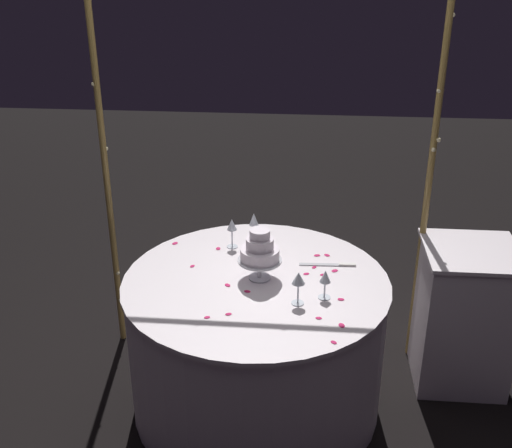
# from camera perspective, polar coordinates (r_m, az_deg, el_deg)

# --- Properties ---
(ground_plane) EXTENTS (12.00, 12.00, 0.00)m
(ground_plane) POSITION_cam_1_polar(r_m,az_deg,el_deg) (3.60, 0.00, -15.64)
(ground_plane) COLOR black
(decorative_arch) EXTENTS (1.84, 0.06, 2.21)m
(decorative_arch) POSITION_cam_1_polar(r_m,az_deg,el_deg) (3.39, 0.75, 9.03)
(decorative_arch) COLOR olive
(decorative_arch) RESTS_ON ground
(main_table) EXTENTS (1.34, 1.34, 0.76)m
(main_table) POSITION_cam_1_polar(r_m,az_deg,el_deg) (3.37, 0.00, -10.71)
(main_table) COLOR white
(main_table) RESTS_ON ground
(side_table) EXTENTS (0.50, 0.50, 0.81)m
(side_table) POSITION_cam_1_polar(r_m,az_deg,el_deg) (3.72, 18.16, -7.80)
(side_table) COLOR white
(side_table) RESTS_ON ground
(tiered_cake) EXTENTS (0.22, 0.22, 0.27)m
(tiered_cake) POSITION_cam_1_polar(r_m,az_deg,el_deg) (3.11, 0.34, -2.43)
(tiered_cake) COLOR silver
(tiered_cake) RESTS_ON main_table
(wine_glass_0) EXTENTS (0.06, 0.06, 0.16)m
(wine_glass_0) POSITION_cam_1_polar(r_m,az_deg,el_deg) (3.52, -0.20, 0.28)
(wine_glass_0) COLOR silver
(wine_glass_0) RESTS_ON main_table
(wine_glass_1) EXTENTS (0.06, 0.06, 0.17)m
(wine_glass_1) POSITION_cam_1_polar(r_m,az_deg,el_deg) (2.92, 3.85, -5.05)
(wine_glass_1) COLOR silver
(wine_glass_1) RESTS_ON main_table
(wine_glass_2) EXTENTS (0.06, 0.06, 0.17)m
(wine_glass_2) POSITION_cam_1_polar(r_m,az_deg,el_deg) (3.44, -2.19, -0.22)
(wine_glass_2) COLOR silver
(wine_glass_2) RESTS_ON main_table
(wine_glass_3) EXTENTS (0.06, 0.06, 0.15)m
(wine_glass_3) POSITION_cam_1_polar(r_m,az_deg,el_deg) (2.99, 6.26, -4.89)
(wine_glass_3) COLOR silver
(wine_glass_3) RESTS_ON main_table
(cake_knife) EXTENTS (0.30, 0.03, 0.01)m
(cake_knife) POSITION_cam_1_polar(r_m,az_deg,el_deg) (3.32, 6.80, -3.66)
(cake_knife) COLOR silver
(cake_knife) RESTS_ON main_table
(rose_petal_0) EXTENTS (0.04, 0.04, 0.00)m
(rose_petal_0) POSITION_cam_1_polar(r_m,az_deg,el_deg) (3.42, 6.43, -2.81)
(rose_petal_0) COLOR #C61951
(rose_petal_0) RESTS_ON main_table
(rose_petal_1) EXTENTS (0.04, 0.03, 0.00)m
(rose_petal_1) POSITION_cam_1_polar(r_m,az_deg,el_deg) (3.23, 4.56, -4.50)
(rose_petal_1) COLOR #C61951
(rose_petal_1) RESTS_ON main_table
(rose_petal_2) EXTENTS (0.03, 0.04, 0.00)m
(rose_petal_2) POSITION_cam_1_polar(r_m,az_deg,el_deg) (3.39, -0.65, -2.84)
(rose_petal_2) COLOR #C61951
(rose_petal_2) RESTS_ON main_table
(rose_petal_3) EXTENTS (0.03, 0.03, 0.00)m
(rose_petal_3) POSITION_cam_1_polar(r_m,az_deg,el_deg) (3.03, 7.67, -6.75)
(rose_petal_3) COLOR #C61951
(rose_petal_3) RESTS_ON main_table
(rose_petal_4) EXTENTS (0.04, 0.04, 0.00)m
(rose_petal_4) POSITION_cam_1_polar(r_m,az_deg,el_deg) (3.50, -0.82, -1.93)
(rose_petal_4) COLOR #C61951
(rose_petal_4) RESTS_ON main_table
(rose_petal_5) EXTENTS (0.04, 0.03, 0.00)m
(rose_petal_5) POSITION_cam_1_polar(r_m,az_deg,el_deg) (2.90, -2.50, -8.12)
(rose_petal_5) COLOR #C61951
(rose_petal_5) RESTS_ON main_table
(rose_petal_6) EXTENTS (0.04, 0.03, 0.00)m
(rose_petal_6) POSITION_cam_1_polar(r_m,az_deg,el_deg) (3.07, -0.79, -6.10)
(rose_petal_6) COLOR #C61951
(rose_petal_6) RESTS_ON main_table
(rose_petal_7) EXTENTS (0.04, 0.03, 0.00)m
(rose_petal_7) POSITION_cam_1_polar(r_m,az_deg,el_deg) (3.23, 6.06, -4.57)
(rose_petal_7) COLOR #C61951
(rose_petal_7) RESTS_ON main_table
(rose_petal_8) EXTENTS (0.03, 0.04, 0.00)m
(rose_petal_8) POSITION_cam_1_polar(r_m,az_deg,el_deg) (3.47, -3.43, -2.22)
(rose_petal_8) COLOR #C61951
(rose_petal_8) RESTS_ON main_table
(rose_petal_9) EXTENTS (0.05, 0.04, 0.00)m
(rose_petal_9) POSITION_cam_1_polar(r_m,az_deg,el_deg) (3.27, 7.12, -4.20)
(rose_petal_9) COLOR #C61951
(rose_petal_9) RESTS_ON main_table
(rose_petal_10) EXTENTS (0.04, 0.04, 0.00)m
(rose_petal_10) POSITION_cam_1_polar(r_m,az_deg,el_deg) (3.12, -2.58, -5.53)
(rose_petal_10) COLOR #C61951
(rose_petal_10) RESTS_ON main_table
(rose_petal_11) EXTENTS (0.04, 0.03, 0.00)m
(rose_petal_11) POSITION_cam_1_polar(r_m,az_deg,el_deg) (3.41, 5.53, -2.83)
(rose_petal_11) COLOR #C61951
(rose_petal_11) RESTS_ON main_table
(rose_petal_12) EXTENTS (0.04, 0.03, 0.00)m
(rose_petal_12) POSITION_cam_1_polar(r_m,az_deg,el_deg) (2.74, 7.02, -10.55)
(rose_petal_12) COLOR #C61951
(rose_petal_12) RESTS_ON main_table
(rose_petal_13) EXTENTS (0.03, 0.02, 0.00)m
(rose_petal_13) POSITION_cam_1_polar(r_m,az_deg,el_deg) (2.89, 5.68, -8.44)
(rose_petal_13) COLOR #C61951
(rose_petal_13) RESTS_ON main_table
(rose_petal_14) EXTENTS (0.03, 0.03, 0.00)m
(rose_petal_14) POSITION_cam_1_polar(r_m,az_deg,el_deg) (3.47, -0.20, -2.22)
(rose_petal_14) COLOR #C61951
(rose_petal_14) RESTS_ON main_table
(rose_petal_15) EXTENTS (0.03, 0.03, 0.00)m
(rose_petal_15) POSITION_cam_1_polar(r_m,az_deg,el_deg) (3.29, 5.27, -3.91)
(rose_petal_15) COLOR #C61951
(rose_petal_15) RESTS_ON main_table
(rose_petal_16) EXTENTS (0.03, 0.03, 0.00)m
(rose_petal_16) POSITION_cam_1_polar(r_m,az_deg,el_deg) (2.89, -4.44, -8.39)
(rose_petal_16) COLOR #C61951
(rose_petal_16) RESTS_ON main_table
(rose_petal_17) EXTENTS (0.04, 0.05, 0.00)m
(rose_petal_17) POSITION_cam_1_polar(r_m,az_deg,el_deg) (3.55, -7.32, -1.74)
(rose_petal_17) COLOR #C61951
(rose_petal_17) RESTS_ON main_table
(rose_petal_18) EXTENTS (0.04, 0.04, 0.00)m
(rose_petal_18) POSITION_cam_1_polar(r_m,az_deg,el_deg) (2.85, 7.74, -9.05)
(rose_petal_18) COLOR #C61951
(rose_petal_18) RESTS_ON main_table
(rose_petal_19) EXTENTS (0.03, 0.04, 0.00)m
(rose_petal_19) POSITION_cam_1_polar(r_m,az_deg,el_deg) (3.30, -5.77, -3.80)
(rose_petal_19) COLOR #C61951
(rose_petal_19) RESTS_ON main_table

